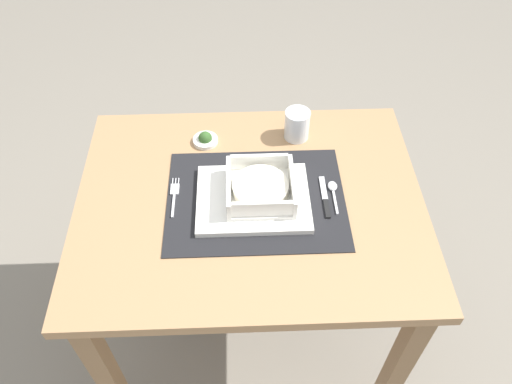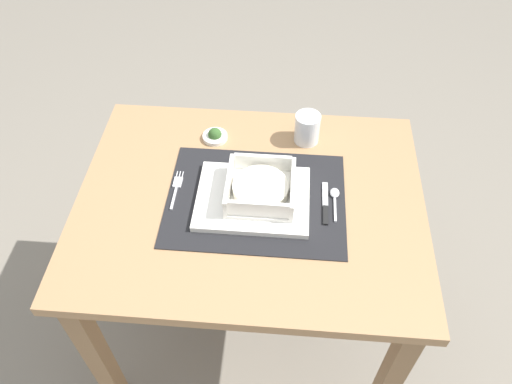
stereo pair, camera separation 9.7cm
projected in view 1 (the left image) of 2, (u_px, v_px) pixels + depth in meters
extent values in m
plane|color=gray|center=(252.00, 328.00, 1.81)|extent=(6.00, 6.00, 0.00)
cube|color=#A37A51|center=(250.00, 204.00, 1.28)|extent=(0.88, 0.69, 0.03)
cube|color=olive|center=(109.00, 377.00, 1.35)|extent=(0.05, 0.05, 0.68)
cube|color=olive|center=(398.00, 366.00, 1.36)|extent=(0.05, 0.05, 0.68)
cube|color=olive|center=(135.00, 208.00, 1.73)|extent=(0.05, 0.05, 0.68)
cube|color=olive|center=(360.00, 201.00, 1.75)|extent=(0.05, 0.05, 0.68)
cube|color=black|center=(256.00, 199.00, 1.27)|extent=(0.45, 0.34, 0.00)
cube|color=white|center=(253.00, 199.00, 1.26)|extent=(0.28, 0.22, 0.02)
cube|color=white|center=(260.00, 192.00, 1.26)|extent=(0.17, 0.17, 0.01)
cube|color=white|center=(229.00, 185.00, 1.23)|extent=(0.01, 0.17, 0.05)
cube|color=white|center=(292.00, 183.00, 1.24)|extent=(0.01, 0.17, 0.05)
cube|color=white|center=(262.00, 209.00, 1.18)|extent=(0.15, 0.01, 0.05)
cube|color=white|center=(259.00, 162.00, 1.29)|extent=(0.15, 0.01, 0.05)
cylinder|color=silver|center=(260.00, 187.00, 1.24)|extent=(0.14, 0.14, 0.03)
cube|color=silver|center=(173.00, 206.00, 1.25)|extent=(0.01, 0.07, 0.00)
cube|color=silver|center=(175.00, 189.00, 1.29)|extent=(0.02, 0.04, 0.00)
cylinder|color=silver|center=(173.00, 181.00, 1.30)|extent=(0.00, 0.02, 0.00)
cylinder|color=silver|center=(176.00, 181.00, 1.30)|extent=(0.00, 0.02, 0.00)
cylinder|color=silver|center=(179.00, 181.00, 1.30)|extent=(0.00, 0.02, 0.00)
cube|color=silver|center=(335.00, 203.00, 1.26)|extent=(0.01, 0.07, 0.00)
ellipsoid|color=silver|center=(332.00, 186.00, 1.29)|extent=(0.02, 0.03, 0.01)
cube|color=black|center=(327.00, 209.00, 1.24)|extent=(0.01, 0.06, 0.01)
cube|color=silver|center=(323.00, 188.00, 1.29)|extent=(0.01, 0.08, 0.00)
cylinder|color=white|center=(297.00, 125.00, 1.39)|extent=(0.07, 0.07, 0.09)
cylinder|color=#338C3F|center=(296.00, 132.00, 1.41)|extent=(0.06, 0.06, 0.03)
cylinder|color=white|center=(205.00, 140.00, 1.41)|extent=(0.07, 0.07, 0.01)
sphere|color=#335926|center=(205.00, 138.00, 1.40)|extent=(0.04, 0.04, 0.04)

